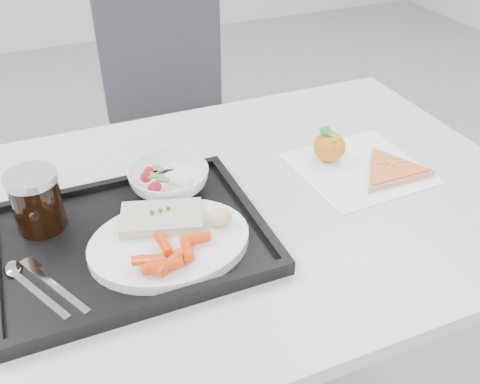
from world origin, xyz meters
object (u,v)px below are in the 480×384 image
chair (174,107)px  dinner_plate (170,242)px  salad_bowl (169,180)px  table (226,230)px  tangerine (329,147)px  pizza_slice (392,170)px  cola_glass (36,200)px  tray (131,240)px

chair → dinner_plate: bearing=-106.4°
chair → salad_bowl: 0.87m
table → salad_bowl: (-0.09, 0.06, 0.11)m
tangerine → pizza_slice: (0.09, -0.10, -0.02)m
table → chair: (0.14, 0.86, -0.15)m
cola_glass → pizza_slice: size_ratio=0.42×
cola_glass → pizza_slice: 0.68m
table → dinner_plate: bearing=-144.6°
cola_glass → pizza_slice: bearing=-6.8°
dinner_plate → pizza_slice: bearing=6.8°
chair → cola_glass: chair is taller
chair → tray: 0.99m
pizza_slice → chair: bearing=103.0°
tray → dinner_plate: (0.06, -0.05, 0.02)m
dinner_plate → cola_glass: (-0.19, 0.14, 0.05)m
table → cola_glass: bearing=172.8°
table → pizza_slice: (0.35, -0.04, 0.08)m
tangerine → pizza_slice: tangerine is taller
tray → pizza_slice: size_ratio=1.75×
tray → tangerine: 0.46m
table → salad_bowl: salad_bowl is taller
cola_glass → dinner_plate: bearing=-36.4°
dinner_plate → tray: bearing=138.8°
table → chair: 0.88m
dinner_plate → tangerine: 0.42m
chair → salad_bowl: size_ratio=6.11×
tray → cola_glass: cola_glass is taller
salad_bowl → tangerine: (0.35, -0.01, -0.00)m
table → dinner_plate: (-0.14, -0.10, 0.09)m
chair → cola_glass: bearing=-120.0°
salad_bowl → tangerine: 0.35m
tray → pizza_slice: (0.54, 0.01, 0.00)m
table → pizza_slice: bearing=-6.5°
tangerine → dinner_plate: bearing=-158.6°
dinner_plate → cola_glass: cola_glass is taller
table → salad_bowl: size_ratio=7.89×
table → cola_glass: (-0.33, 0.04, 0.14)m
table → dinner_plate: size_ratio=4.44×
chair → tray: size_ratio=2.07×
pizza_slice → dinner_plate: bearing=-173.2°
salad_bowl → tangerine: bearing=-0.9°
cola_glass → pizza_slice: cola_glass is taller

